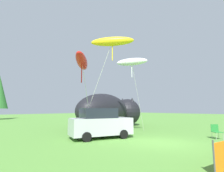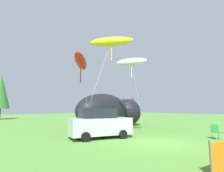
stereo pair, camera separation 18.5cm
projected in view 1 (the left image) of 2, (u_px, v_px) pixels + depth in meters
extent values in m
plane|color=#548C38|center=(163.00, 143.00, 10.01)|extent=(120.00, 120.00, 0.00)
cube|color=#B7BCC1|center=(101.00, 126.00, 11.66)|extent=(4.37, 2.87, 1.08)
cube|color=#1E232D|center=(98.00, 113.00, 11.68)|extent=(2.60, 2.18, 0.65)
cylinder|color=black|center=(112.00, 131.00, 12.88)|extent=(0.61, 0.40, 0.57)
cylinder|color=black|center=(123.00, 134.00, 11.38)|extent=(0.61, 0.40, 0.57)
cylinder|color=black|center=(79.00, 133.00, 11.80)|extent=(0.61, 0.40, 0.57)
cylinder|color=black|center=(87.00, 137.00, 10.30)|extent=(0.61, 0.40, 0.57)
cube|color=#267F33|center=(217.00, 132.00, 11.20)|extent=(0.74, 0.74, 0.03)
cube|color=#267F33|center=(215.00, 128.00, 11.47)|extent=(0.39, 0.35, 0.47)
cylinder|color=#A5A5AD|center=(223.00, 136.00, 10.96)|extent=(0.02, 0.02, 0.45)
cylinder|color=#A5A5AD|center=(216.00, 136.00, 10.95)|extent=(0.02, 0.02, 0.45)
cylinder|color=#A5A5AD|center=(219.00, 135.00, 11.40)|extent=(0.02, 0.02, 0.45)
cylinder|color=#A5A5AD|center=(212.00, 135.00, 11.39)|extent=(0.02, 0.02, 0.45)
ellipsoid|color=black|center=(103.00, 111.00, 17.27)|extent=(7.01, 4.30, 3.41)
ellipsoid|color=white|center=(103.00, 119.00, 17.18)|extent=(4.54, 3.12, 1.54)
sphere|color=black|center=(127.00, 112.00, 20.61)|extent=(3.07, 3.07, 3.07)
cone|color=black|center=(122.00, 102.00, 21.32)|extent=(0.86, 0.86, 0.92)
cone|color=black|center=(132.00, 101.00, 20.22)|extent=(0.86, 0.86, 0.92)
cylinder|color=#4C4C51|center=(214.00, 158.00, 5.04)|extent=(0.05, 0.05, 1.03)
cylinder|color=silver|center=(138.00, 97.00, 14.95)|extent=(2.17, 0.52, 5.79)
ellipsoid|color=white|center=(132.00, 62.00, 14.41)|extent=(1.72, 2.59, 0.63)
cylinder|color=white|center=(132.00, 70.00, 14.32)|extent=(0.06, 0.06, 1.20)
cylinder|color=silver|center=(88.00, 102.00, 11.02)|extent=(1.54, 0.82, 4.77)
ellipsoid|color=red|center=(82.00, 61.00, 10.52)|extent=(2.49, 2.75, 0.76)
cylinder|color=red|center=(82.00, 73.00, 10.43)|extent=(0.06, 0.06, 1.20)
cylinder|color=silver|center=(95.00, 90.00, 11.82)|extent=(0.89, 2.53, 6.39)
ellipsoid|color=yellow|center=(112.00, 41.00, 11.62)|extent=(2.43, 2.60, 0.77)
cylinder|color=yellow|center=(112.00, 52.00, 11.53)|extent=(0.06, 0.06, 1.20)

